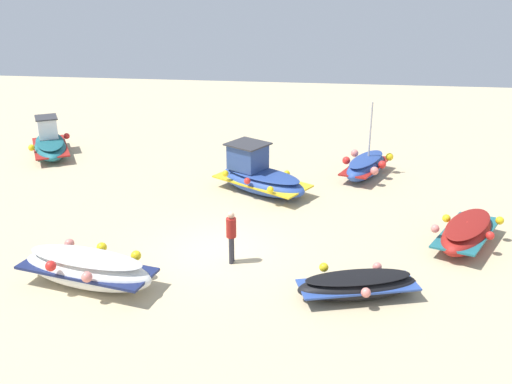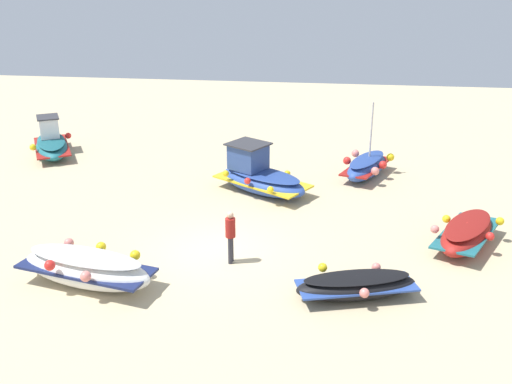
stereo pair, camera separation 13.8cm
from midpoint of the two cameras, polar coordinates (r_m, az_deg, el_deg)
ground_plane at (r=19.44m, az=-4.00°, el=-5.76°), size 57.67×57.67×0.00m
fishing_boat_0 at (r=20.78m, az=19.76°, el=-3.75°), size 2.89×3.76×0.96m
fishing_boat_1 at (r=26.24m, az=10.56°, el=2.55°), size 2.51×3.60×3.34m
fishing_boat_2 at (r=24.03m, az=0.15°, el=1.55°), size 4.42×3.61×1.97m
fishing_boat_3 at (r=17.91m, az=-16.43°, el=-7.20°), size 4.41×2.35×1.14m
fishing_boat_4 at (r=16.99m, az=9.69°, el=-8.95°), size 3.70×2.10×0.81m
fishing_boat_5 at (r=30.50m, az=-19.67°, el=4.48°), size 3.21×4.15×1.82m
person_walking at (r=18.26m, az=-2.65°, el=-4.09°), size 0.32×0.32×1.75m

